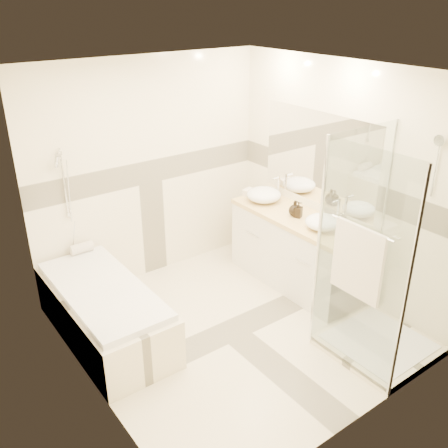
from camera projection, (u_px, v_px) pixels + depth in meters
room at (236, 213)px, 4.48m from camera, size 2.82×3.02×2.52m
bathtub at (105, 310)px, 4.76m from camera, size 0.75×1.70×0.56m
vanity at (294, 250)px, 5.62m from camera, size 0.58×1.62×0.85m
shower_enclosure at (369, 304)px, 4.50m from camera, size 0.96×0.93×2.04m
vessel_sink_near at (264, 195)px, 5.78m from camera, size 0.40×0.40×0.16m
vessel_sink_far at (323, 222)px, 5.11m from camera, size 0.36×0.36×0.14m
faucet_near at (278, 185)px, 5.87m from camera, size 0.11×0.03×0.26m
faucet_far at (338, 209)px, 5.19m from camera, size 0.11×0.03×0.28m
amenity_bottle_a at (298, 210)px, 5.36m from camera, size 0.10×0.11×0.17m
amenity_bottle_b at (295, 208)px, 5.40m from camera, size 0.16×0.16×0.17m
folded_towels at (253, 193)px, 5.94m from camera, size 0.20×0.26×0.08m
rolled_towel at (82, 248)px, 5.25m from camera, size 0.24×0.11×0.11m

